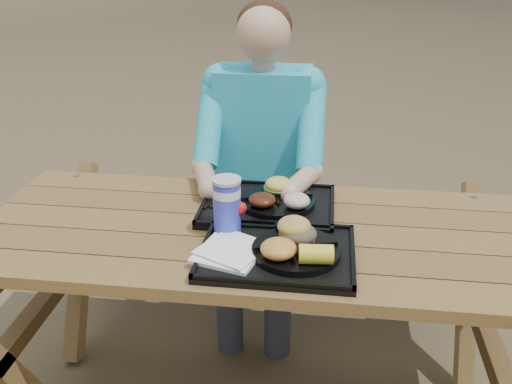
# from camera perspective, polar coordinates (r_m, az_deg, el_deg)

# --- Properties ---
(picnic_table) EXTENTS (1.80, 1.49, 0.75)m
(picnic_table) POSITION_cam_1_polar(r_m,az_deg,el_deg) (2.05, -0.00, -12.92)
(picnic_table) COLOR #999999
(picnic_table) RESTS_ON ground
(tray_near) EXTENTS (0.45, 0.35, 0.02)m
(tray_near) POSITION_cam_1_polar(r_m,az_deg,el_deg) (1.69, 2.15, -6.24)
(tray_near) COLOR black
(tray_near) RESTS_ON picnic_table
(tray_far) EXTENTS (0.45, 0.35, 0.02)m
(tray_far) POSITION_cam_1_polar(r_m,az_deg,el_deg) (1.96, 1.21, -1.53)
(tray_far) COLOR black
(tray_far) RESTS_ON picnic_table
(plate_near) EXTENTS (0.26, 0.26, 0.02)m
(plate_near) POSITION_cam_1_polar(r_m,az_deg,el_deg) (1.67, 4.03, -5.86)
(plate_near) COLOR black
(plate_near) RESTS_ON tray_near
(plate_far) EXTENTS (0.26, 0.26, 0.02)m
(plate_far) POSITION_cam_1_polar(r_m,az_deg,el_deg) (1.96, 2.12, -0.93)
(plate_far) COLOR black
(plate_far) RESTS_ON tray_far
(napkin_stack) EXTENTS (0.22, 0.22, 0.02)m
(napkin_stack) POSITION_cam_1_polar(r_m,az_deg,el_deg) (1.66, -2.70, -5.97)
(napkin_stack) COLOR white
(napkin_stack) RESTS_ON tray_near
(soda_cup) EXTENTS (0.08, 0.08, 0.17)m
(soda_cup) POSITION_cam_1_polar(r_m,az_deg,el_deg) (1.75, -2.92, -1.52)
(soda_cup) COLOR #1929C2
(soda_cup) RESTS_ON tray_near
(condiment_bbq) EXTENTS (0.05, 0.05, 0.03)m
(condiment_bbq) POSITION_cam_1_polar(r_m,az_deg,el_deg) (1.77, 2.74, -3.66)
(condiment_bbq) COLOR black
(condiment_bbq) RESTS_ON tray_near
(condiment_mustard) EXTENTS (0.05, 0.05, 0.03)m
(condiment_mustard) POSITION_cam_1_polar(r_m,az_deg,el_deg) (1.77, 4.70, -3.74)
(condiment_mustard) COLOR yellow
(condiment_mustard) RESTS_ON tray_near
(sandwich) EXTENTS (0.11, 0.11, 0.11)m
(sandwich) POSITION_cam_1_polar(r_m,az_deg,el_deg) (1.67, 4.22, -3.21)
(sandwich) COLOR #BF9643
(sandwich) RESTS_ON plate_near
(mac_cheese) EXTENTS (0.10, 0.10, 0.05)m
(mac_cheese) POSITION_cam_1_polar(r_m,az_deg,el_deg) (1.60, 2.27, -5.69)
(mac_cheese) COLOR gold
(mac_cheese) RESTS_ON plate_near
(corn_cob) EXTENTS (0.10, 0.10, 0.06)m
(corn_cob) POSITION_cam_1_polar(r_m,az_deg,el_deg) (1.58, 6.03, -6.20)
(corn_cob) COLOR yellow
(corn_cob) RESTS_ON plate_near
(cutlery_far) EXTENTS (0.04, 0.14, 0.01)m
(cutlery_far) POSITION_cam_1_polar(r_m,az_deg,el_deg) (1.99, -3.75, -0.73)
(cutlery_far) COLOR black
(cutlery_far) RESTS_ON tray_far
(burger) EXTENTS (0.10, 0.10, 0.09)m
(burger) POSITION_cam_1_polar(r_m,az_deg,el_deg) (1.98, 2.27, 1.07)
(burger) COLOR #EAC352
(burger) RESTS_ON plate_far
(baked_beans) EXTENTS (0.09, 0.09, 0.04)m
(baked_beans) POSITION_cam_1_polar(r_m,az_deg,el_deg) (1.89, 0.62, -0.80)
(baked_beans) COLOR #491C0E
(baked_beans) RESTS_ON plate_far
(potato_salad) EXTENTS (0.09, 0.09, 0.05)m
(potato_salad) POSITION_cam_1_polar(r_m,az_deg,el_deg) (1.88, 4.09, -0.87)
(potato_salad) COLOR beige
(potato_salad) RESTS_ON plate_far
(diner) EXTENTS (0.48, 0.84, 1.28)m
(diner) POSITION_cam_1_polar(r_m,az_deg,el_deg) (2.43, 0.68, 0.83)
(diner) COLOR #1994B1
(diner) RESTS_ON ground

